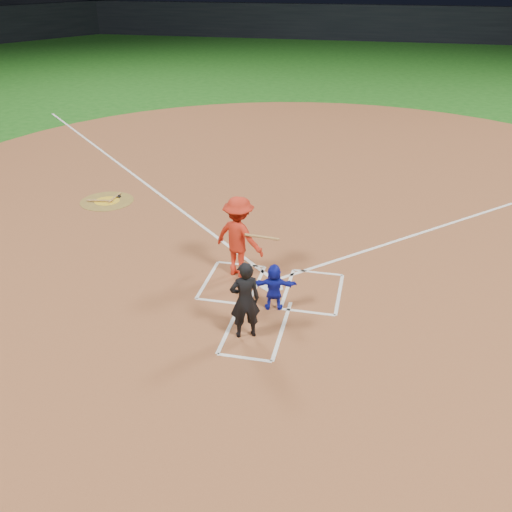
% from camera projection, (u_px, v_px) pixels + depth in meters
% --- Properties ---
extents(ground, '(120.00, 120.00, 0.00)m').
position_uv_depth(ground, '(272.00, 287.00, 13.53)').
color(ground, '#185415').
rests_on(ground, ground).
extents(home_plate_dirt, '(28.00, 28.00, 0.01)m').
position_uv_depth(home_plate_dirt, '(307.00, 196.00, 18.72)').
color(home_plate_dirt, brown).
rests_on(home_plate_dirt, ground).
extents(stadium_wall_far, '(80.00, 1.20, 3.20)m').
position_uv_depth(stadium_wall_far, '(369.00, 23.00, 54.36)').
color(stadium_wall_far, black).
rests_on(stadium_wall_far, ground).
extents(home_plate, '(0.60, 0.60, 0.02)m').
position_uv_depth(home_plate, '(272.00, 286.00, 13.52)').
color(home_plate, silver).
rests_on(home_plate, home_plate_dirt).
extents(on_deck_circle, '(1.70, 1.70, 0.01)m').
position_uv_depth(on_deck_circle, '(107.00, 201.00, 18.31)').
color(on_deck_circle, brown).
rests_on(on_deck_circle, home_plate_dirt).
extents(on_deck_logo, '(0.80, 0.80, 0.00)m').
position_uv_depth(on_deck_logo, '(107.00, 201.00, 18.30)').
color(on_deck_logo, gold).
rests_on(on_deck_logo, on_deck_circle).
extents(on_deck_bat_a, '(0.09, 0.84, 0.06)m').
position_uv_depth(on_deck_bat_a, '(115.00, 198.00, 18.48)').
color(on_deck_bat_a, '#A87A3D').
rests_on(on_deck_bat_a, on_deck_circle).
extents(on_deck_bat_b, '(0.84, 0.21, 0.06)m').
position_uv_depth(on_deck_bat_b, '(100.00, 201.00, 18.24)').
color(on_deck_bat_b, olive).
rests_on(on_deck_bat_b, on_deck_circle).
extents(bat_weight_donut, '(0.19, 0.19, 0.05)m').
position_uv_depth(bat_weight_donut, '(118.00, 196.00, 18.60)').
color(bat_weight_donut, black).
rests_on(bat_weight_donut, on_deck_circle).
extents(catcher, '(1.04, 0.48, 1.08)m').
position_uv_depth(catcher, '(274.00, 287.00, 12.45)').
color(catcher, '#161FB4').
rests_on(catcher, home_plate_dirt).
extents(umpire, '(0.73, 0.62, 1.70)m').
position_uv_depth(umpire, '(245.00, 300.00, 11.38)').
color(umpire, black).
rests_on(umpire, home_plate_dirt).
extents(chalk_markings, '(28.35, 17.32, 0.01)m').
position_uv_depth(chalk_markings, '(304.00, 204.00, 18.10)').
color(chalk_markings, white).
rests_on(chalk_markings, home_plate_dirt).
extents(batter_at_plate, '(1.73, 1.17, 2.02)m').
position_uv_depth(batter_at_plate, '(239.00, 237.00, 13.61)').
color(batter_at_plate, red).
rests_on(batter_at_plate, home_plate_dirt).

